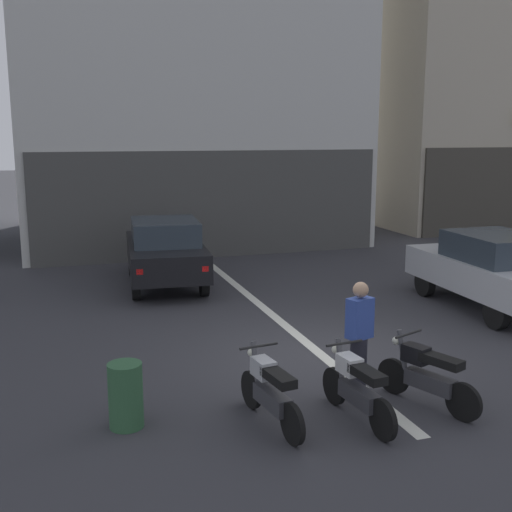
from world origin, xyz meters
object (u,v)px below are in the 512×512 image
Objects in this scene: car_silver_parked_kerbside at (492,268)px; person_by_motorcycles at (359,338)px; motorcycle_silver_row_leftmost at (270,391)px; trash_bin at (126,395)px; car_black_crossing_near at (165,250)px; motorcycle_black_row_centre at (426,375)px; motorcycle_white_row_left_mid at (357,387)px.

car_silver_parked_kerbside is 5.76m from person_by_motorcycles.
motorcycle_silver_row_leftmost is 1.84m from trash_bin.
person_by_motorcycles is at bearing -78.91° from car_black_crossing_near.
person_by_motorcycles is at bearing -146.01° from car_silver_parked_kerbside.
car_black_crossing_near is at bearing 101.09° from person_by_motorcycles.
car_black_crossing_near and car_silver_parked_kerbside have the same top height.
motorcycle_black_row_centre is at bearing -3.48° from motorcycle_silver_row_leftmost.
motorcycle_black_row_centre is at bearing -9.04° from trash_bin.
motorcycle_white_row_left_mid and motorcycle_black_row_centre have the same top height.
person_by_motorcycles reaches higher than car_black_crossing_near.
trash_bin is (-3.99, 0.63, -0.03)m from motorcycle_black_row_centre.
car_silver_parked_kerbside is at bearing 43.42° from motorcycle_black_row_centre.
person_by_motorcycles is 3.30m from trash_bin.
trash_bin is (-1.80, -7.46, -0.46)m from car_black_crossing_near.
motorcycle_white_row_left_mid reaches higher than trash_bin.
car_black_crossing_near is 7.56m from car_silver_parked_kerbside.
trash_bin is at bearing -158.29° from car_silver_parked_kerbside.
trash_bin is (-3.27, 0.02, -0.43)m from person_by_motorcycles.
car_black_crossing_near is 7.97m from motorcycle_silver_row_leftmost.
motorcycle_silver_row_leftmost is at bearing 167.92° from motorcycle_white_row_left_mid.
car_black_crossing_near is 4.99× the size of trash_bin.
person_by_motorcycles is 1.96× the size of trash_bin.
trash_bin is at bearing 165.65° from motorcycle_white_row_left_mid.
motorcycle_white_row_left_mid is 0.91m from person_by_motorcycles.
motorcycle_white_row_left_mid is (1.08, -8.20, -0.43)m from car_black_crossing_near.
motorcycle_silver_row_leftmost is at bearing -90.23° from car_black_crossing_near.
motorcycle_black_row_centre is (1.11, 0.10, 0.00)m from motorcycle_white_row_left_mid.
car_silver_parked_kerbside is 2.49× the size of motorcycle_white_row_left_mid.
motorcycle_white_row_left_mid is (1.11, -0.24, 0.00)m from motorcycle_silver_row_leftmost.
car_black_crossing_near is at bearing 89.77° from motorcycle_silver_row_leftmost.
person_by_motorcycles is (0.39, 0.72, 0.40)m from motorcycle_white_row_left_mid.
car_black_crossing_near is 2.68× the size of motorcycle_black_row_centre.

